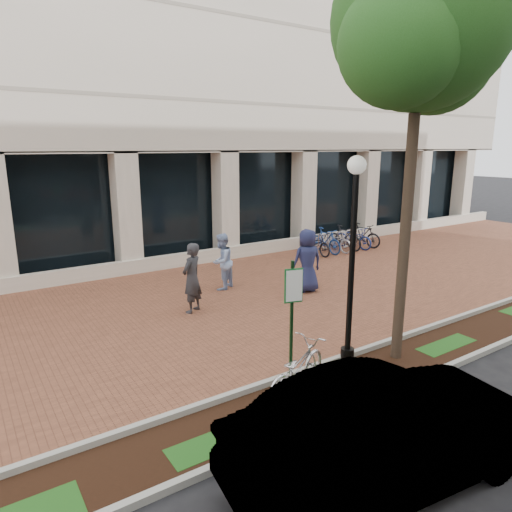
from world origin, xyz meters
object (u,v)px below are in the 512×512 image
pedestrian_mid (222,262)px  sedan_near_curb (390,430)px  pedestrian_left (192,278)px  pedestrian_right (307,261)px  bollard (306,264)px  lamppost (352,250)px  parking_sign (292,310)px  street_tree (422,32)px  locked_bicycle (296,369)px  bike_rack_cluster (339,239)px

pedestrian_mid → sedan_near_curb: (-2.32, -8.62, -0.15)m
pedestrian_left → pedestrian_right: bearing=143.7°
bollard → pedestrian_left: bearing=-168.1°
lamppost → pedestrian_right: bearing=60.5°
parking_sign → pedestrian_left: parking_sign is taller
street_tree → pedestrian_right: 7.20m
pedestrian_mid → sedan_near_curb: 8.93m
street_tree → parking_sign: bearing=177.7°
street_tree → pedestrian_right: size_ratio=4.22×
locked_bicycle → pedestrian_left: (0.29, 4.86, 0.48)m
lamppost → bollard: size_ratio=4.93×
locked_bicycle → bollard: 7.77m
pedestrian_right → bike_rack_cluster: (4.83, 3.61, -0.48)m
pedestrian_mid → pedestrian_right: 2.65m
parking_sign → locked_bicycle: bearing=-53.8°
lamppost → locked_bicycle: lamppost is taller
pedestrian_left → bike_rack_cluster: bearing=169.6°
parking_sign → pedestrian_mid: parking_sign is taller
parking_sign → locked_bicycle: size_ratio=1.36×
pedestrian_right → pedestrian_left: bearing=6.1°
pedestrian_left → street_tree: bearing=85.3°
locked_bicycle → bollard: size_ratio=2.13×
locked_bicycle → bollard: bearing=-61.9°
street_tree → pedestrian_right: street_tree is taller
pedestrian_mid → bike_rack_cluster: pedestrian_mid is taller
street_tree → bike_rack_cluster: bearing=53.2°
pedestrian_right → bollard: 1.79m
pedestrian_right → parking_sign: bearing=58.5°
lamppost → locked_bicycle: 2.57m
locked_bicycle → sedan_near_curb: 2.45m
pedestrian_mid → bollard: 3.18m
parking_sign → lamppost: bearing=26.1°
parking_sign → bike_rack_cluster: bearing=58.8°
street_tree → locked_bicycle: street_tree is taller
parking_sign → pedestrian_right: bearing=64.2°
lamppost → pedestrian_left: 4.88m
parking_sign → lamppost: lamppost is taller
locked_bicycle → pedestrian_right: size_ratio=0.93×
parking_sign → pedestrian_right: 6.04m
pedestrian_left → sedan_near_curb: 7.30m
lamppost → pedestrian_right: size_ratio=2.15×
pedestrian_left → sedan_near_curb: pedestrian_left is taller
locked_bicycle → bike_rack_cluster: (8.85, 8.16, 0.02)m
parking_sign → pedestrian_left: size_ratio=1.30×
locked_bicycle → street_tree: bearing=-111.0°
lamppost → pedestrian_right: lamppost is taller
pedestrian_left → bike_rack_cluster: 9.19m
pedestrian_right → pedestrian_mid: bearing=-28.1°
pedestrian_mid → bollard: (3.12, -0.34, -0.45)m
lamppost → bollard: bearing=58.0°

